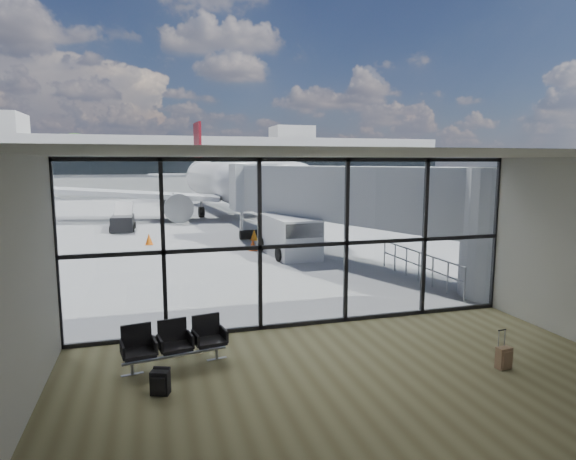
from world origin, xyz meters
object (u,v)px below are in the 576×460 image
backpack (160,382)px  service_van (289,235)px  suitcase (504,358)px  seating_row (174,341)px  airliner (230,183)px  belt_loader (123,222)px

backpack → service_van: service_van is taller
backpack → suitcase: bearing=14.7°
backpack → seating_row: bearing=97.4°
backpack → airliner: airliner is taller
seating_row → service_van: 12.83m
backpack → belt_loader: size_ratio=0.14×
seating_row → suitcase: bearing=-27.8°
seating_row → backpack: seating_row is taller
service_van → belt_loader: service_van is taller
seating_row → airliner: bearing=68.6°
backpack → service_van: bearing=85.4°
seating_row → airliner: size_ratio=0.07×
seating_row → airliner: 30.34m
service_van → seating_row: bearing=-120.6°
service_van → belt_loader: (-8.03, 11.01, -0.38)m
service_van → belt_loader: size_ratio=1.17×
suitcase → belt_loader: (-8.84, 24.56, 0.31)m
backpack → suitcase: (7.05, -0.84, 0.01)m
suitcase → airliner: (-0.68, 31.83, 2.42)m
airliner → belt_loader: bearing=-142.8°
service_van → belt_loader: 13.64m
belt_loader → airliner: bearing=43.0°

